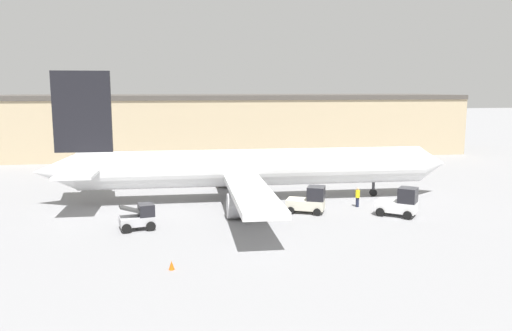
# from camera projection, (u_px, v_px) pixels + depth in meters

# --- Properties ---
(ground_plane) EXTENTS (400.00, 400.00, 0.00)m
(ground_plane) POSITION_uv_depth(u_px,v_px,m) (256.00, 200.00, 47.93)
(ground_plane) COLOR gray
(terminal_building) EXTENTS (73.34, 17.49, 9.57)m
(terminal_building) POSITION_uv_depth(u_px,v_px,m) (233.00, 124.00, 82.54)
(terminal_building) COLOR tan
(terminal_building) RESTS_ON ground_plane
(airplane) EXTENTS (39.43, 32.52, 12.16)m
(airplane) POSITION_uv_depth(u_px,v_px,m) (245.00, 168.00, 47.29)
(airplane) COLOR silver
(airplane) RESTS_ON ground_plane
(ground_crew_worker) EXTENTS (0.39, 0.39, 1.79)m
(ground_crew_worker) POSITION_uv_depth(u_px,v_px,m) (358.00, 197.00, 44.99)
(ground_crew_worker) COLOR #1E2338
(ground_crew_worker) RESTS_ON ground_plane
(baggage_tug) EXTENTS (3.56, 3.37, 2.48)m
(baggage_tug) POSITION_uv_depth(u_px,v_px,m) (400.00, 203.00, 41.71)
(baggage_tug) COLOR silver
(baggage_tug) RESTS_ON ground_plane
(belt_loader_truck) EXTENTS (2.84, 2.35, 1.92)m
(belt_loader_truck) POSITION_uv_depth(u_px,v_px,m) (139.00, 217.00, 37.90)
(belt_loader_truck) COLOR #B2B2B7
(belt_loader_truck) RESTS_ON ground_plane
(pushback_tug) EXTENTS (3.68, 3.10, 2.31)m
(pushback_tug) POSITION_uv_depth(u_px,v_px,m) (309.00, 201.00, 42.93)
(pushback_tug) COLOR beige
(pushback_tug) RESTS_ON ground_plane
(safety_cone_near) EXTENTS (0.36, 0.36, 0.55)m
(safety_cone_near) POSITION_uv_depth(u_px,v_px,m) (172.00, 265.00, 29.49)
(safety_cone_near) COLOR #EF590F
(safety_cone_near) RESTS_ON ground_plane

